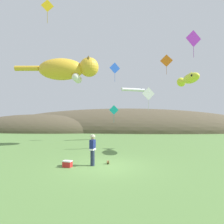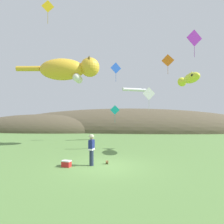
{
  "view_description": "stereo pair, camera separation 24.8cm",
  "coord_description": "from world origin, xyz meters",
  "px_view_note": "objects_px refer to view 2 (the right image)",
  "views": [
    {
      "loc": [
        1.41,
        -11.23,
        2.9
      ],
      "look_at": [
        0.0,
        4.0,
        3.14
      ],
      "focal_mm": 32.0,
      "sensor_mm": 36.0,
      "label": 1
    },
    {
      "loc": [
        1.66,
        -11.2,
        2.9
      ],
      "look_at": [
        0.0,
        4.0,
        3.14
      ],
      "focal_mm": 32.0,
      "sensor_mm": 36.0,
      "label": 2
    }
  ],
  "objects_px": {
    "kite_giant_cat": "(68,70)",
    "kite_tube_streamer": "(134,90)",
    "kite_fish_windsock": "(190,79)",
    "kite_diamond_gold": "(48,7)",
    "kite_diamond_teal": "(115,110)",
    "kite_diamond_violet": "(194,38)",
    "kite_diamond_white": "(149,94)",
    "kite_diamond_blue": "(116,68)",
    "picnic_cooler": "(66,164)",
    "festival_attendant": "(91,149)",
    "kite_spool": "(107,162)",
    "kite_diamond_orange": "(168,61)"
  },
  "relations": [
    {
      "from": "festival_attendant",
      "to": "kite_spool",
      "type": "distance_m",
      "value": 1.28
    },
    {
      "from": "kite_diamond_orange",
      "to": "kite_diamond_blue",
      "type": "distance_m",
      "value": 6.24
    },
    {
      "from": "picnic_cooler",
      "to": "kite_fish_windsock",
      "type": "height_order",
      "value": "kite_fish_windsock"
    },
    {
      "from": "festival_attendant",
      "to": "kite_diamond_white",
      "type": "height_order",
      "value": "kite_diamond_white"
    },
    {
      "from": "kite_spool",
      "to": "kite_tube_streamer",
      "type": "xyz_separation_m",
      "value": [
        1.62,
        11.47,
        5.74
      ]
    },
    {
      "from": "kite_diamond_blue",
      "to": "kite_giant_cat",
      "type": "bearing_deg",
      "value": -143.71
    },
    {
      "from": "kite_spool",
      "to": "kite_fish_windsock",
      "type": "distance_m",
      "value": 9.31
    },
    {
      "from": "kite_spool",
      "to": "kite_diamond_violet",
      "type": "distance_m",
      "value": 12.71
    },
    {
      "from": "kite_tube_streamer",
      "to": "kite_diamond_blue",
      "type": "height_order",
      "value": "kite_diamond_blue"
    },
    {
      "from": "festival_attendant",
      "to": "kite_diamond_white",
      "type": "xyz_separation_m",
      "value": [
        3.73,
        6.18,
        3.78
      ]
    },
    {
      "from": "kite_diamond_teal",
      "to": "kite_fish_windsock",
      "type": "bearing_deg",
      "value": -44.24
    },
    {
      "from": "festival_attendant",
      "to": "kite_tube_streamer",
      "type": "xyz_separation_m",
      "value": [
        2.46,
        11.95,
        4.9
      ]
    },
    {
      "from": "kite_spool",
      "to": "kite_diamond_teal",
      "type": "relative_size",
      "value": 0.11
    },
    {
      "from": "picnic_cooler",
      "to": "kite_giant_cat",
      "type": "relative_size",
      "value": 0.07
    },
    {
      "from": "kite_tube_streamer",
      "to": "kite_diamond_blue",
      "type": "relative_size",
      "value": 1.26
    },
    {
      "from": "festival_attendant",
      "to": "kite_diamond_teal",
      "type": "relative_size",
      "value": 0.89
    },
    {
      "from": "kite_fish_windsock",
      "to": "kite_diamond_white",
      "type": "xyz_separation_m",
      "value": [
        -3.06,
        1.3,
        -1.02
      ]
    },
    {
      "from": "kite_tube_streamer",
      "to": "kite_diamond_blue",
      "type": "distance_m",
      "value": 3.24
    },
    {
      "from": "kite_diamond_violet",
      "to": "kite_diamond_orange",
      "type": "relative_size",
      "value": 0.99
    },
    {
      "from": "kite_diamond_teal",
      "to": "kite_diamond_violet",
      "type": "relative_size",
      "value": 0.85
    },
    {
      "from": "picnic_cooler",
      "to": "kite_diamond_gold",
      "type": "height_order",
      "value": "kite_diamond_gold"
    },
    {
      "from": "kite_diamond_orange",
      "to": "kite_diamond_white",
      "type": "height_order",
      "value": "kite_diamond_orange"
    },
    {
      "from": "kite_giant_cat",
      "to": "kite_fish_windsock",
      "type": "relative_size",
      "value": 2.76
    },
    {
      "from": "kite_diamond_gold",
      "to": "kite_diamond_orange",
      "type": "relative_size",
      "value": 0.8
    },
    {
      "from": "kite_giant_cat",
      "to": "kite_fish_windsock",
      "type": "height_order",
      "value": "kite_giant_cat"
    },
    {
      "from": "kite_giant_cat",
      "to": "kite_tube_streamer",
      "type": "bearing_deg",
      "value": 30.93
    },
    {
      "from": "kite_giant_cat",
      "to": "kite_diamond_orange",
      "type": "xyz_separation_m",
      "value": [
        10.52,
        4.59,
        1.86
      ]
    },
    {
      "from": "kite_fish_windsock",
      "to": "kite_tube_streamer",
      "type": "distance_m",
      "value": 8.28
    },
    {
      "from": "kite_diamond_white",
      "to": "kite_diamond_blue",
      "type": "xyz_separation_m",
      "value": [
        -3.33,
        5.14,
        3.52
      ]
    },
    {
      "from": "kite_spool",
      "to": "kite_giant_cat",
      "type": "bearing_deg",
      "value": 123.31
    },
    {
      "from": "picnic_cooler",
      "to": "kite_giant_cat",
      "type": "xyz_separation_m",
      "value": [
        -2.77,
        8.43,
        7.27
      ]
    },
    {
      "from": "kite_tube_streamer",
      "to": "kite_diamond_gold",
      "type": "xyz_separation_m",
      "value": [
        -6.84,
        -8.12,
        5.71
      ]
    },
    {
      "from": "picnic_cooler",
      "to": "kite_diamond_blue",
      "type": "distance_m",
      "value": 14.35
    },
    {
      "from": "kite_tube_streamer",
      "to": "kite_diamond_blue",
      "type": "bearing_deg",
      "value": -163.02
    },
    {
      "from": "kite_tube_streamer",
      "to": "kite_diamond_gold",
      "type": "bearing_deg",
      "value": -130.12
    },
    {
      "from": "festival_attendant",
      "to": "kite_tube_streamer",
      "type": "relative_size",
      "value": 0.64
    },
    {
      "from": "kite_diamond_teal",
      "to": "kite_tube_streamer",
      "type": "bearing_deg",
      "value": 19.25
    },
    {
      "from": "kite_diamond_orange",
      "to": "kite_diamond_blue",
      "type": "xyz_separation_m",
      "value": [
        -6.02,
        -1.28,
        -1.05
      ]
    },
    {
      "from": "kite_diamond_teal",
      "to": "kite_diamond_orange",
      "type": "relative_size",
      "value": 0.84
    },
    {
      "from": "kite_diamond_gold",
      "to": "kite_diamond_violet",
      "type": "height_order",
      "value": "kite_diamond_gold"
    },
    {
      "from": "kite_diamond_gold",
      "to": "kite_fish_windsock",
      "type": "bearing_deg",
      "value": 5.39
    },
    {
      "from": "kite_tube_streamer",
      "to": "kite_spool",
      "type": "bearing_deg",
      "value": -98.06
    },
    {
      "from": "kite_diamond_teal",
      "to": "kite_diamond_blue",
      "type": "xyz_separation_m",
      "value": [
        0.09,
        0.12,
        4.79
      ]
    },
    {
      "from": "kite_fish_windsock",
      "to": "kite_diamond_teal",
      "type": "bearing_deg",
      "value": 135.76
    },
    {
      "from": "kite_tube_streamer",
      "to": "kite_diamond_orange",
      "type": "height_order",
      "value": "kite_diamond_orange"
    },
    {
      "from": "kite_diamond_violet",
      "to": "kite_diamond_blue",
      "type": "relative_size",
      "value": 1.07
    },
    {
      "from": "kite_fish_windsock",
      "to": "kite_diamond_orange",
      "type": "bearing_deg",
      "value": 92.77
    },
    {
      "from": "kite_fish_windsock",
      "to": "kite_diamond_blue",
      "type": "height_order",
      "value": "kite_diamond_blue"
    },
    {
      "from": "kite_diamond_violet",
      "to": "kite_diamond_white",
      "type": "distance_m",
      "value": 5.99
    },
    {
      "from": "kite_giant_cat",
      "to": "kite_tube_streamer",
      "type": "xyz_separation_m",
      "value": [
        6.57,
        3.94,
        -1.61
      ]
    }
  ]
}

